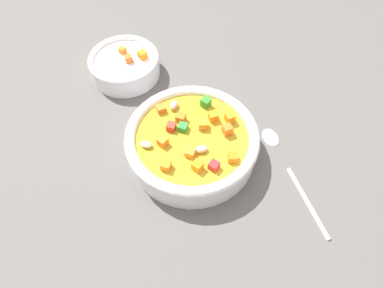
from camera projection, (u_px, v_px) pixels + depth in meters
The scene contains 4 objects.
ground_plane at pixel (192, 155), 54.97cm from camera, with size 140.00×140.00×2.00cm, color #565451.
soup_bowl_main at pixel (192, 142), 52.00cm from camera, with size 19.69×19.69×5.48cm.
spoon at pixel (283, 157), 53.11cm from camera, with size 19.31×5.06×1.00cm.
side_bowl_small at pixel (125, 65), 62.26cm from camera, with size 12.34×12.34×4.61cm.
Camera 1 is at (-29.70, 4.15, 45.10)cm, focal length 32.87 mm.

